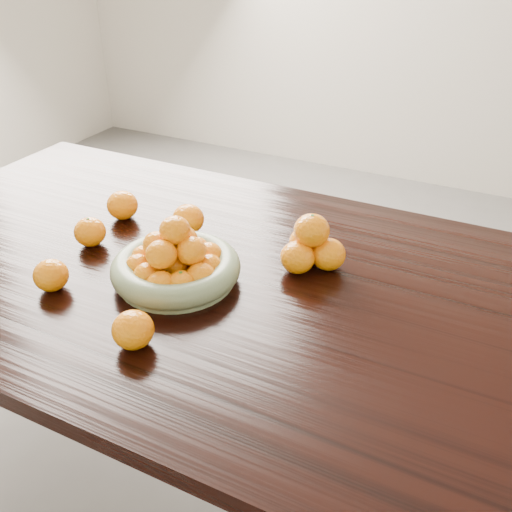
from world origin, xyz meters
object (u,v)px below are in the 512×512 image
at_px(orange_pyramid, 311,246).
at_px(dining_table, 244,311).
at_px(fruit_bowl, 176,264).
at_px(loose_orange_0, 90,232).

bearing_deg(orange_pyramid, dining_table, -132.77).
xyz_separation_m(dining_table, orange_pyramid, (0.11, 0.12, 0.14)).
relative_size(dining_table, orange_pyramid, 13.29).
bearing_deg(dining_table, fruit_bowl, -150.56).
xyz_separation_m(orange_pyramid, loose_orange_0, (-0.52, -0.15, -0.02)).
bearing_deg(dining_table, orange_pyramid, 47.23).
xyz_separation_m(fruit_bowl, orange_pyramid, (0.24, 0.19, 0.01)).
xyz_separation_m(fruit_bowl, loose_orange_0, (-0.28, 0.04, -0.01)).
bearing_deg(loose_orange_0, fruit_bowl, -8.15).
bearing_deg(loose_orange_0, dining_table, 4.72).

